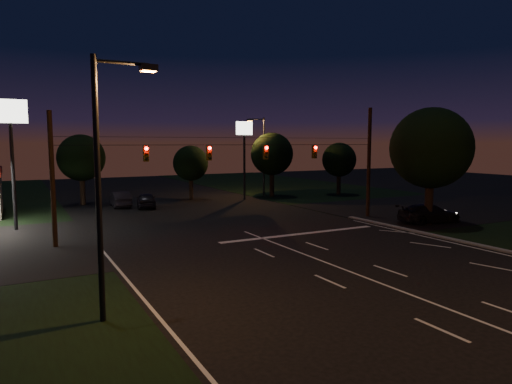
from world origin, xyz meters
TOP-DOWN VIEW (x-y plane):
  - ground at (0.00, 0.00)m, footprint 140.00×140.00m
  - cross_street_right at (20.00, 16.00)m, footprint 20.00×16.00m
  - stop_bar at (3.00, 11.50)m, footprint 12.00×0.50m
  - utility_pole_right at (12.00, 15.00)m, footprint 0.30×0.30m
  - utility_pole_left at (-12.00, 15.00)m, footprint 0.28×0.28m
  - signal_span at (-0.00, 14.96)m, footprint 24.00×0.40m
  - pole_sign_left_near at (-14.00, 22.00)m, footprint 2.20×0.30m
  - pole_sign_right at (8.00, 30.00)m, footprint 1.80×0.30m
  - street_light_left at (-11.24, 2.00)m, footprint 2.20×0.35m
  - street_light_right_far at (11.24, 32.00)m, footprint 2.20×0.35m
  - tree_right_near at (13.53, 10.17)m, footprint 6.00×6.00m
  - tree_far_b at (-7.98, 34.13)m, footprint 4.60×4.60m
  - tree_far_c at (3.02, 33.10)m, footprint 3.80×3.80m
  - tree_far_d at (12.02, 31.13)m, footprint 4.80×4.80m
  - tree_far_e at (20.02, 29.11)m, footprint 4.00×4.00m
  - car_oncoming_a at (-2.96, 28.97)m, footprint 2.60×4.50m
  - car_oncoming_b at (-5.01, 30.79)m, footprint 1.78×4.53m
  - car_cross at (14.12, 10.44)m, footprint 5.28×2.79m

SIDE VIEW (x-z plane):
  - ground at x=0.00m, z-range 0.00..0.00m
  - cross_street_right at x=20.00m, z-range -0.01..0.01m
  - utility_pole_right at x=12.00m, z-range -4.50..4.50m
  - utility_pole_left at x=-12.00m, z-range -4.00..4.00m
  - stop_bar at x=3.00m, z-range 0.00..0.01m
  - car_oncoming_a at x=-2.96m, z-range 0.00..1.44m
  - car_cross at x=14.12m, z-range 0.00..1.46m
  - car_oncoming_b at x=-5.01m, z-range 0.00..1.47m
  - tree_far_c at x=3.02m, z-range 0.97..6.83m
  - tree_far_e at x=20.02m, z-range 1.03..7.20m
  - tree_far_b at x=-7.98m, z-range 1.12..8.10m
  - tree_far_d at x=12.02m, z-range 1.18..8.47m
  - street_light_left at x=-11.24m, z-range 0.74..9.74m
  - street_light_right_far at x=11.24m, z-range 0.74..9.74m
  - signal_span at x=0.00m, z-range 4.72..6.28m
  - tree_right_near at x=13.53m, z-range 1.30..10.06m
  - pole_sign_right at x=8.00m, z-range 2.04..10.44m
  - pole_sign_left_near at x=-14.00m, z-range 2.43..11.53m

